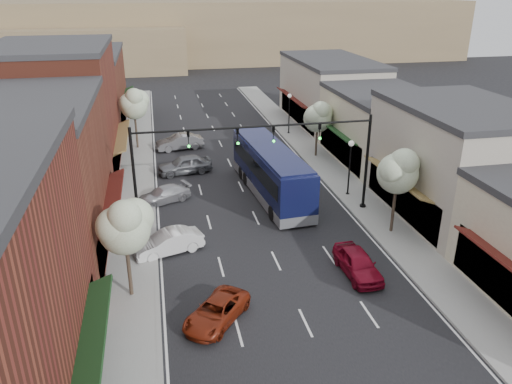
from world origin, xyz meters
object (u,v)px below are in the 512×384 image
lamp_post_far (289,107)px  parked_car_b (168,242)px  parked_car_a (216,311)px  tree_left_far (134,103)px  tree_right_far (318,116)px  parked_car_e (180,142)px  tree_left_near (125,225)px  parked_car_c (164,195)px  tree_right_near (399,170)px  signal_mast_right (336,150)px  red_hatchback (358,263)px  parked_car_d (185,165)px  coach_bus (271,171)px  signal_mast_left (171,161)px  lamp_post_near (350,159)px

lamp_post_far → parked_car_b: size_ratio=1.04×
parked_car_b → parked_car_a: bearing=-2.2°
lamp_post_far → tree_left_far: bearing=-172.7°
tree_right_far → parked_car_e: tree_right_far is taller
tree_left_near → parked_car_c: 12.87m
tree_right_near → signal_mast_right: bearing=123.9°
tree_left_far → parked_car_e: 5.67m
red_hatchback → parked_car_b: red_hatchback is taller
tree_right_near → parked_car_d: tree_right_near is taller
red_hatchback → parked_car_a: 8.74m
lamp_post_far → red_hatchback: 28.68m
signal_mast_right → parked_car_e: size_ratio=1.79×
tree_left_far → parked_car_d: tree_left_far is taller
lamp_post_far → parked_car_d: lamp_post_far is taller
tree_left_far → coach_bus: 17.58m
parked_car_a → parked_car_c: bearing=136.1°
signal_mast_left → parked_car_a: bearing=-82.6°
tree_right_far → parked_car_c: bearing=-151.7°
tree_left_near → lamp_post_far: tree_left_near is taller
parked_car_e → red_hatchback: bearing=7.9°
lamp_post_far → coach_bus: 17.18m
red_hatchback → parked_car_b: 11.33m
signal_mast_right → coach_bus: (-3.65, 3.88, -2.63)m
parked_car_b → parked_car_d: (2.00, 13.75, 0.09)m
parked_car_c → parked_car_e: parked_car_e is taller
signal_mast_left → tree_right_near: bearing=-16.2°
coach_bus → tree_right_near: bearing=-55.8°
tree_right_far → parked_car_c: 16.86m
tree_left_far → parked_car_c: 14.53m
lamp_post_near → coach_bus: lamp_post_near is taller
tree_left_near → parked_car_c: tree_left_near is taller
parked_car_a → tree_left_near: bearing=-177.3°
tree_right_far → parked_car_d: size_ratio=1.16×
tree_left_near → parked_car_d: size_ratio=1.22×
tree_left_near → parked_car_a: tree_left_near is taller
signal_mast_left → tree_left_far: (-2.63, 17.95, -0.02)m
tree_left_far → coach_bus: tree_left_far is taller
signal_mast_right → lamp_post_far: size_ratio=1.85×
signal_mast_right → lamp_post_far: 20.19m
lamp_post_far → red_hatchback: size_ratio=1.06×
lamp_post_near → coach_bus: bearing=166.7°
signal_mast_right → tree_right_far: size_ratio=1.51×
parked_car_b → tree_right_far: bearing=119.5°
tree_left_near → parked_car_b: tree_left_near is taller
tree_right_far → red_hatchback: bearing=-101.7°
lamp_post_far → coach_bus: (-5.83, -16.12, -1.01)m
signal_mast_right → parked_car_c: size_ratio=1.99×
tree_left_far → parked_car_d: bearing=-62.8°
red_hatchback → parked_car_a: size_ratio=1.03×
tree_left_far → red_hatchback: size_ratio=1.46×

